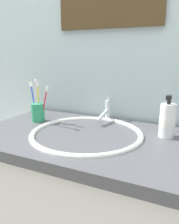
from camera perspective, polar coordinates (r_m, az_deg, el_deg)
tiled_wall_back at (r=1.23m, az=5.10°, el=12.10°), size 2.12×0.04×2.40m
vanity_counter at (r=1.22m, az=-1.83°, el=-26.05°), size 0.92×0.57×0.91m
sink_basin at (r=1.00m, az=-0.75°, el=-7.70°), size 0.49×0.49×0.12m
faucet at (r=1.17m, az=4.09°, el=0.07°), size 0.02×0.18×0.11m
toothbrush_cup at (r=1.19m, az=-12.82°, el=-0.07°), size 0.07×0.07×0.09m
toothbrush_blue at (r=1.20m, az=-13.95°, el=3.35°), size 0.05×0.02×0.19m
toothbrush_white at (r=1.14m, az=-13.14°, el=3.34°), size 0.03×0.04×0.21m
toothbrush_yellow at (r=1.20m, az=-12.76°, el=3.44°), size 0.02×0.03×0.19m
toothbrush_red at (r=1.15m, az=-11.19°, el=2.61°), size 0.05×0.02×0.18m
soap_dispenser at (r=0.98m, az=18.95°, el=-2.03°), size 0.06×0.06×0.18m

